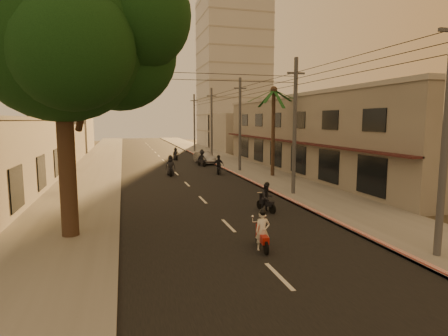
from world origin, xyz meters
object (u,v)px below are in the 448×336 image
Objects in this scene: scooter_mid_a at (267,198)px; broadleaf_tree at (71,34)px; scooter_red at (262,232)px; scooter_far_a at (170,167)px; parked_car at (204,158)px; palm_tree at (274,95)px; scooter_far_c at (176,154)px; scooter_mid_b at (219,165)px; scooter_far_b at (202,159)px.

broadleaf_tree is at bearing 177.47° from scooter_mid_a.
broadleaf_tree is 7.22× the size of scooter_red.
scooter_far_a is 0.44× the size of parked_car.
scooter_far_a reaches higher than scooter_mid_a.
scooter_far_c is at bearing 112.03° from palm_tree.
scooter_mid_b is at bearing -101.75° from parked_car.
parked_car is at bearing 100.37° from scooter_mid_b.
scooter_mid_b is at bearing -88.90° from scooter_far_c.
parked_car is at bearing 87.86° from scooter_red.
scooter_mid_b is 4.44m from scooter_far_a.
broadleaf_tree is 1.48× the size of palm_tree.
palm_tree is 1.89× the size of parked_car.
scooter_mid_b is at bearing -101.04° from scooter_far_b.
scooter_far_b is 1.14× the size of scooter_far_c.
broadleaf_tree is 6.48× the size of scooter_far_b.
scooter_red is 0.93× the size of scooter_mid_b.
scooter_far_a is at bearing -167.64° from scooter_mid_b.
scooter_far_a is at bearing -107.98° from scooter_far_c.
broadleaf_tree is 20.18m from palm_tree.
scooter_far_c is at bearing 74.71° from broadleaf_tree.
scooter_far_c is (-1.22, 27.86, -0.03)m from scooter_mid_a.
parked_car is at bearing 108.29° from palm_tree.
palm_tree is at bearing -76.56° from scooter_far_b.
broadleaf_tree reaches higher than parked_car.
scooter_mid_b is 1.10× the size of scooter_far_c.
broadleaf_tree is 20.97m from scooter_mid_b.
broadleaf_tree is 7.41× the size of scooter_far_c.
scooter_far_a is (-4.44, 0.11, 0.03)m from scooter_mid_b.
scooter_far_b reaches higher than parked_car.
scooter_red is 20.37m from scooter_far_a.
scooter_far_b is at bearing 66.13° from broadleaf_tree.
palm_tree is at bearing 71.99° from scooter_red.
scooter_mid_a is at bearing -113.75° from palm_tree.
scooter_red is 0.87× the size of scooter_far_a.
palm_tree reaches higher than scooter_far_c.
scooter_far_b is at bearing 88.89° from scooter_red.
scooter_mid_a is (-5.24, -11.90, -6.39)m from palm_tree.
scooter_far_a is (-8.70, 2.81, -6.30)m from palm_tree.
palm_tree is 4.26× the size of scooter_far_a.
scooter_far_a is (5.91, 16.66, -7.63)m from broadleaf_tree.
scooter_far_a is (-1.07, 20.34, 0.13)m from scooter_red.
palm_tree is at bearing 43.48° from broadleaf_tree.
scooter_far_a is 13.35m from scooter_far_c.
scooter_mid_b reaches higher than scooter_mid_a.
broadleaf_tree is 6.29× the size of scooter_far_a.
scooter_far_c is (-6.46, 15.96, -6.42)m from palm_tree.
scooter_mid_b is 6.14m from scooter_far_b.
scooter_mid_a is 14.63m from scooter_mid_b.
scooter_red is 6.13m from scooter_mid_a.
palm_tree is at bearing 51.93° from scooter_mid_a.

